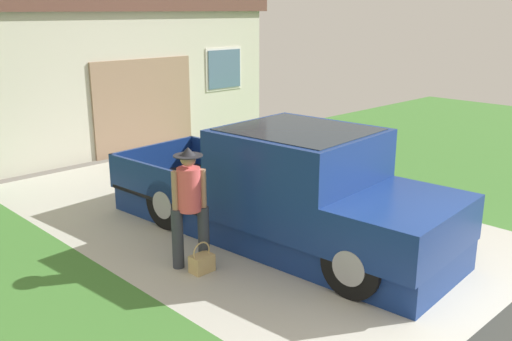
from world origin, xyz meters
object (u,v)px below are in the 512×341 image
at_px(pickup_truck, 295,194).
at_px(house_with_garage, 60,62).
at_px(person_with_hat, 190,202).
at_px(handbag, 202,262).

xyz_separation_m(pickup_truck, house_with_garage, (1.06, 9.33, 1.24)).
height_order(person_with_hat, handbag, person_with_hat).
height_order(pickup_truck, house_with_garage, house_with_garage).
xyz_separation_m(person_with_hat, house_with_garage, (2.63, 8.90, 1.08)).
bearing_deg(house_with_garage, handbag, -106.14).
height_order(handbag, house_with_garage, house_with_garage).
height_order(person_with_hat, house_with_garage, house_with_garage).
xyz_separation_m(handbag, house_with_garage, (2.64, 9.14, 1.86)).
bearing_deg(pickup_truck, house_with_garage, -100.90).
bearing_deg(person_with_hat, house_with_garage, 102.87).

